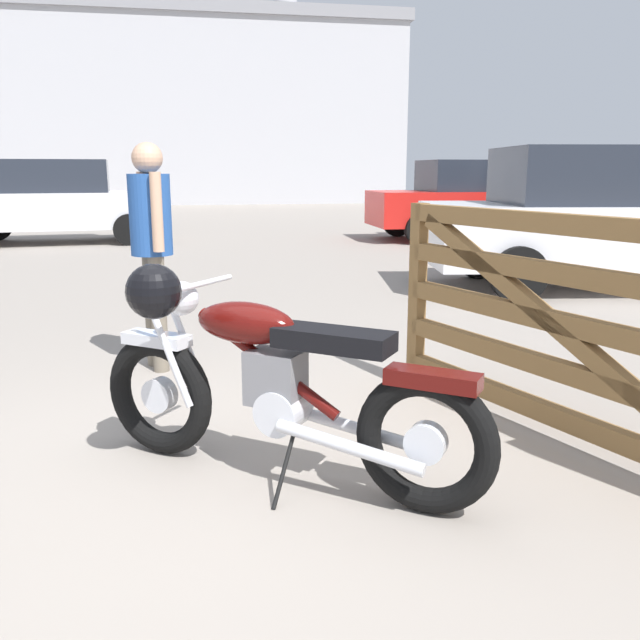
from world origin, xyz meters
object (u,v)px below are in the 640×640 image
red_hatchback_near (628,213)px  pale_sedan_back (58,202)px  blue_hatchback_right (630,206)px  bystander (151,233)px  vintage_motorcycle (267,382)px  timber_gate (601,326)px  white_estate_far (469,200)px

red_hatchback_near → pale_sedan_back: size_ratio=1.08×
blue_hatchback_right → red_hatchback_near: bearing=-115.6°
bystander → pale_sedan_back: pale_sedan_back is taller
blue_hatchback_right → bystander: bearing=-133.6°
vintage_motorcycle → pale_sedan_back: (-4.06, 11.24, 0.34)m
timber_gate → white_estate_far: bearing=-39.0°
bystander → blue_hatchback_right: (7.49, 6.74, -0.18)m
bystander → white_estate_far: white_estate_far is taller
vintage_motorcycle → red_hatchback_near: (4.55, 4.98, 0.45)m
timber_gate → pale_sedan_back: pale_sedan_back is taller
white_estate_far → pale_sedan_back: 8.56m
timber_gate → bystander: size_ratio=1.42×
red_hatchback_near → bystander: bearing=33.2°
white_estate_far → pale_sedan_back: same height
red_hatchback_near → pale_sedan_back: 10.64m
bystander → pale_sedan_back: 9.84m
red_hatchback_near → vintage_motorcycle: bearing=51.3°
vintage_motorcycle → red_hatchback_near: 6.76m
white_estate_far → blue_hatchback_right: (2.19, -2.50, 0.00)m
vintage_motorcycle → white_estate_far: size_ratio=0.43×
bystander → white_estate_far: (5.30, 9.24, -0.18)m
vintage_motorcycle → blue_hatchback_right: size_ratio=0.42×
bystander → blue_hatchback_right: 10.08m
vintage_motorcycle → timber_gate: bearing=-145.1°
timber_gate → red_hatchback_near: (2.87, 4.88, 0.24)m
timber_gate → pale_sedan_back: size_ratio=0.53×
white_estate_far → red_hatchback_near: (0.04, -6.21, 0.10)m
white_estate_far → red_hatchback_near: size_ratio=0.90×
vintage_motorcycle → pale_sedan_back: bearing=-38.8°
pale_sedan_back → red_hatchback_near: bearing=133.3°
timber_gate → red_hatchback_near: size_ratio=0.49×
red_hatchback_near → blue_hatchback_right: (2.15, 3.71, -0.10)m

